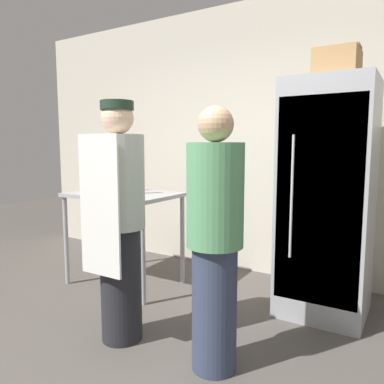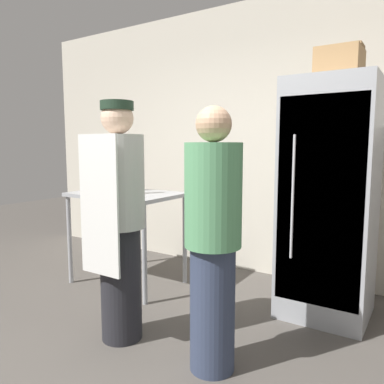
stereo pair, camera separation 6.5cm
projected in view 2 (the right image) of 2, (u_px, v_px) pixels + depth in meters
back_wall at (270, 140)px, 3.95m from camera, size 6.40×0.12×2.88m
refrigerator at (329, 200)px, 2.98m from camera, size 0.67×0.69×1.89m
prep_counter at (126, 204)px, 3.70m from camera, size 1.05×0.71×0.92m
donut_box at (121, 186)px, 3.80m from camera, size 0.25×0.22×0.26m
blender_pitcher at (138, 181)px, 3.59m from camera, size 0.12×0.12×0.27m
cardboard_storage_box at (340, 63)px, 2.89m from camera, size 0.33×0.36×0.25m
person_baker at (119, 219)px, 2.59m from camera, size 0.35×0.37×1.67m
person_customer at (213, 240)px, 2.23m from camera, size 0.34×0.34×1.60m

